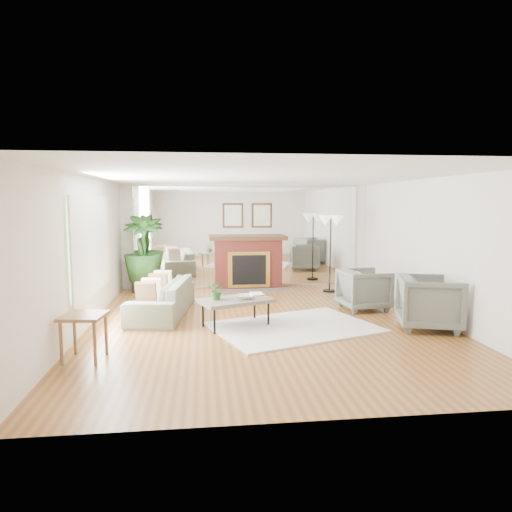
{
  "coord_description": "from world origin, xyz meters",
  "views": [
    {
      "loc": [
        -1.08,
        -7.53,
        2.08
      ],
      "look_at": [
        -0.13,
        0.6,
        1.1
      ],
      "focal_mm": 32.0,
      "sensor_mm": 36.0,
      "label": 1
    }
  ],
  "objects": [
    {
      "name": "ground",
      "position": [
        0.0,
        0.0,
        0.0
      ],
      "size": [
        7.0,
        7.0,
        0.0
      ],
      "primitive_type": "plane",
      "color": "brown",
      "rests_on": "ground"
    },
    {
      "name": "wall_left",
      "position": [
        -2.99,
        0.0,
        1.25
      ],
      "size": [
        0.02,
        7.0,
        2.5
      ],
      "primitive_type": "cube",
      "color": "silver",
      "rests_on": "ground"
    },
    {
      "name": "wall_right",
      "position": [
        2.99,
        0.0,
        1.25
      ],
      "size": [
        0.02,
        7.0,
        2.5
      ],
      "primitive_type": "cube",
      "color": "silver",
      "rests_on": "ground"
    },
    {
      "name": "wall_back",
      "position": [
        0.0,
        3.49,
        1.25
      ],
      "size": [
        6.0,
        0.02,
        2.5
      ],
      "primitive_type": "cube",
      "color": "silver",
      "rests_on": "ground"
    },
    {
      "name": "mirror_panel",
      "position": [
        0.0,
        3.47,
        1.25
      ],
      "size": [
        5.4,
        0.04,
        2.4
      ],
      "primitive_type": "cube",
      "color": "silver",
      "rests_on": "wall_back"
    },
    {
      "name": "window_panel",
      "position": [
        -2.96,
        0.4,
        1.35
      ],
      "size": [
        0.04,
        2.4,
        1.5
      ],
      "primitive_type": "cube",
      "color": "#B2E09E",
      "rests_on": "wall_left"
    },
    {
      "name": "fireplace",
      "position": [
        0.0,
        3.26,
        0.66
      ],
      "size": [
        1.85,
        0.83,
        2.05
      ],
      "color": "maroon",
      "rests_on": "ground"
    },
    {
      "name": "area_rug",
      "position": [
        0.4,
        -0.3,
        0.01
      ],
      "size": [
        3.01,
        2.56,
        0.03
      ],
      "primitive_type": "cube",
      "rotation": [
        0.0,
        0.0,
        0.34
      ],
      "color": "silver",
      "rests_on": "ground"
    },
    {
      "name": "coffee_table",
      "position": [
        -0.55,
        -0.09,
        0.43
      ],
      "size": [
        1.34,
        1.07,
        0.47
      ],
      "rotation": [
        0.0,
        0.0,
        0.38
      ],
      "color": "#6A5F54",
      "rests_on": "ground"
    },
    {
      "name": "sofa",
      "position": [
        -1.84,
        0.85,
        0.32
      ],
      "size": [
        1.15,
        2.28,
        0.64
      ],
      "primitive_type": "imported",
      "rotation": [
        0.0,
        0.0,
        -1.71
      ],
      "color": "gray",
      "rests_on": "ground"
    },
    {
      "name": "armchair_back",
      "position": [
        2.02,
        0.85,
        0.39
      ],
      "size": [
        0.94,
        0.92,
        0.79
      ],
      "primitive_type": "imported",
      "rotation": [
        0.0,
        0.0,
        1.67
      ],
      "color": "slate",
      "rests_on": "ground"
    },
    {
      "name": "armchair_front",
      "position": [
        2.6,
        -0.6,
        0.44
      ],
      "size": [
        1.19,
        1.17,
        0.88
      ],
      "primitive_type": "imported",
      "rotation": [
        0.0,
        0.0,
        1.28
      ],
      "color": "slate",
      "rests_on": "ground"
    },
    {
      "name": "side_table",
      "position": [
        -2.65,
        -1.48,
        0.51
      ],
      "size": [
        0.6,
        0.6,
        0.61
      ],
      "rotation": [
        0.0,
        0.0,
        -0.13
      ],
      "color": "brown",
      "rests_on": "ground"
    },
    {
      "name": "potted_ficus",
      "position": [
        -2.46,
        3.1,
        0.95
      ],
      "size": [
        0.88,
        0.88,
        1.78
      ],
      "color": "black",
      "rests_on": "ground"
    },
    {
      "name": "floor_lamp",
      "position": [
        1.83,
        2.62,
        1.51
      ],
      "size": [
        0.58,
        0.32,
        1.77
      ],
      "color": "black",
      "rests_on": "ground"
    },
    {
      "name": "tabletop_plant",
      "position": [
        -0.86,
        -0.1,
        0.63
      ],
      "size": [
        0.33,
        0.3,
        0.32
      ],
      "primitive_type": "imported",
      "rotation": [
        0.0,
        0.0,
        -0.19
      ],
      "color": "#346B27",
      "rests_on": "coffee_table"
    },
    {
      "name": "fruit_bowl",
      "position": [
        -0.4,
        -0.11,
        0.5
      ],
      "size": [
        0.31,
        0.31,
        0.07
      ],
      "primitive_type": "imported",
      "rotation": [
        0.0,
        0.0,
        -0.13
      ],
      "color": "brown",
      "rests_on": "coffee_table"
    },
    {
      "name": "book",
      "position": [
        -0.26,
        0.22,
        0.48
      ],
      "size": [
        0.24,
        0.31,
        0.02
      ],
      "primitive_type": "imported",
      "rotation": [
        0.0,
        0.0,
        0.09
      ],
      "color": "brown",
      "rests_on": "coffee_table"
    }
  ]
}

